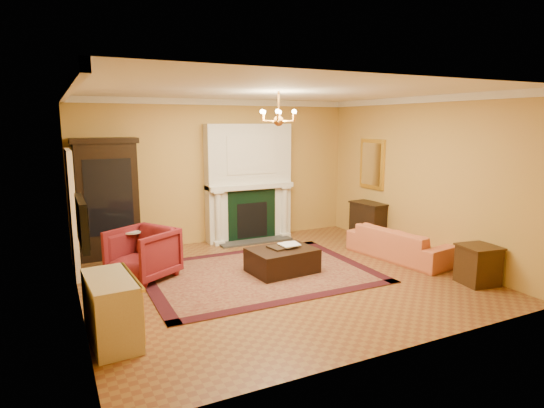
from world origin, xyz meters
TOP-DOWN VIEW (x-y plane):
  - floor at (0.00, 0.00)m, footprint 6.00×5.50m
  - ceiling at (0.00, 0.00)m, footprint 6.00×5.50m
  - wall_back at (0.00, 2.76)m, footprint 6.00×0.02m
  - wall_front at (0.00, -2.76)m, footprint 6.00×0.02m
  - wall_left at (-3.01, 0.00)m, footprint 0.02×5.50m
  - wall_right at (3.01, 0.00)m, footprint 0.02×5.50m
  - fireplace at (0.60, 2.57)m, footprint 1.90×0.70m
  - crown_molding at (0.00, 0.96)m, footprint 6.00×5.50m
  - doorway at (-2.95, 1.70)m, footprint 0.08×1.05m
  - tv_panel at (-2.95, -0.60)m, footprint 0.09×0.95m
  - gilt_mirror at (2.97, 1.40)m, footprint 0.06×0.76m
  - chandelier at (-0.00, 0.00)m, footprint 0.63×0.55m
  - oriental_rug at (-0.20, 0.34)m, footprint 3.76×2.84m
  - china_cabinet at (-2.32, 2.49)m, footprint 1.08×0.49m
  - wingback_armchair at (-1.99, 0.95)m, footprint 1.20×1.21m
  - pedestal_table at (-2.08, 1.43)m, footprint 0.40×0.40m
  - commode at (-2.73, -1.09)m, footprint 0.56×1.07m
  - coral_sofa at (2.54, -0.03)m, footprint 0.91×2.08m
  - end_table at (2.72, -1.63)m, footprint 0.58×0.58m
  - console_table at (2.78, 1.21)m, footprint 0.51×0.78m
  - leather_ottoman at (0.19, 0.23)m, footprint 1.14×0.88m
  - ottoman_tray at (0.22, 0.29)m, footprint 0.48×0.40m
  - book_a at (0.19, 0.25)m, footprint 0.24×0.04m
  - book_b at (0.31, 0.31)m, footprint 0.22×0.05m
  - topiary_left at (0.08, 2.53)m, footprint 0.15×0.15m
  - topiary_right at (1.31, 2.53)m, footprint 0.15×0.15m

SIDE VIEW (x-z plane):
  - floor at x=0.00m, z-range -0.02..0.00m
  - oriental_rug at x=-0.20m, z-range 0.00..0.01m
  - leather_ottoman at x=0.19m, z-range 0.02..0.42m
  - end_table at x=2.72m, z-range 0.00..0.59m
  - commode at x=-2.73m, z-range 0.00..0.78m
  - coral_sofa at x=2.54m, z-range 0.00..0.79m
  - console_table at x=2.78m, z-range 0.00..0.82m
  - pedestal_table at x=-2.08m, z-range 0.06..0.78m
  - ottoman_tray at x=0.22m, z-range 0.42..0.45m
  - wingback_armchair at x=-1.99m, z-range 0.00..0.93m
  - book_b at x=0.31m, z-range 0.45..0.75m
  - book_a at x=0.19m, z-range 0.45..0.77m
  - doorway at x=-2.95m, z-range 0.00..2.10m
  - china_cabinet at x=-2.32m, z-range 0.00..2.15m
  - fireplace at x=0.60m, z-range -0.06..2.44m
  - tv_panel at x=-2.95m, z-range 1.06..1.64m
  - topiary_left at x=0.08m, z-range 1.25..1.64m
  - topiary_right at x=1.31m, z-range 1.25..1.66m
  - wall_back at x=0.00m, z-range 0.00..3.00m
  - wall_front at x=0.00m, z-range 0.00..3.00m
  - wall_left at x=-3.01m, z-range 0.00..3.00m
  - wall_right at x=3.01m, z-range 0.00..3.00m
  - gilt_mirror at x=2.97m, z-range 1.12..2.17m
  - chandelier at x=0.00m, z-range 2.34..2.87m
  - crown_molding at x=0.00m, z-range 2.88..3.00m
  - ceiling at x=0.00m, z-range 3.00..3.02m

